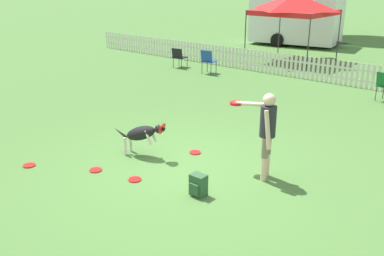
% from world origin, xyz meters
% --- Properties ---
extents(ground_plane, '(240.00, 240.00, 0.00)m').
position_xyz_m(ground_plane, '(0.00, 0.00, 0.00)').
color(ground_plane, '#4C7A38').
extents(handler_person, '(1.03, 0.45, 1.58)m').
position_xyz_m(handler_person, '(1.28, 0.57, 0.98)').
color(handler_person, beige).
rests_on(handler_person, ground_plane).
extents(leaping_dog, '(1.17, 0.51, 0.77)m').
position_xyz_m(leaping_dog, '(-1.11, -0.15, 0.48)').
color(leaping_dog, black).
rests_on(leaping_dog, ground_plane).
extents(frisbee_near_handler, '(0.23, 0.23, 0.02)m').
position_xyz_m(frisbee_near_handler, '(-1.26, -1.21, 0.01)').
color(frisbee_near_handler, red).
rests_on(frisbee_near_handler, ground_plane).
extents(frisbee_near_dog, '(0.23, 0.23, 0.02)m').
position_xyz_m(frisbee_near_dog, '(-2.41, -1.91, 0.01)').
color(frisbee_near_dog, red).
rests_on(frisbee_near_dog, ground_plane).
extents(frisbee_midfield, '(0.23, 0.23, 0.02)m').
position_xyz_m(frisbee_midfield, '(-0.41, -1.01, 0.01)').
color(frisbee_midfield, red).
rests_on(frisbee_midfield, ground_plane).
extents(frisbee_far_scatter, '(0.23, 0.23, 0.02)m').
position_xyz_m(frisbee_far_scatter, '(-0.38, 0.64, 0.01)').
color(frisbee_far_scatter, red).
rests_on(frisbee_far_scatter, ground_plane).
extents(backpack_on_grass, '(0.26, 0.23, 0.37)m').
position_xyz_m(backpack_on_grass, '(0.81, -0.70, 0.18)').
color(backpack_on_grass, '#2D5633').
rests_on(backpack_on_grass, ground_plane).
extents(picket_fence, '(25.48, 0.04, 0.81)m').
position_xyz_m(picket_fence, '(0.00, 8.30, 0.41)').
color(picket_fence, silver).
rests_on(picket_fence, ground_plane).
extents(folding_chair_center, '(0.53, 0.54, 0.78)m').
position_xyz_m(folding_chair_center, '(-6.49, 6.92, 0.46)').
color(folding_chair_center, '#333338').
rests_on(folding_chair_center, ground_plane).
extents(folding_chair_green_right, '(0.52, 0.54, 0.89)m').
position_xyz_m(folding_chair_green_right, '(-4.91, 6.78, 0.54)').
color(folding_chair_green_right, '#333338').
rests_on(folding_chair_green_right, ground_plane).
extents(canopy_tent_main, '(2.91, 2.91, 2.79)m').
position_xyz_m(canopy_tent_main, '(-3.81, 11.15, 2.35)').
color(canopy_tent_main, '#333338').
rests_on(canopy_tent_main, ground_plane).
extents(equipment_trailer, '(5.34, 3.00, 2.39)m').
position_xyz_m(equipment_trailer, '(-5.88, 15.44, 1.27)').
color(equipment_trailer, white).
rests_on(equipment_trailer, ground_plane).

